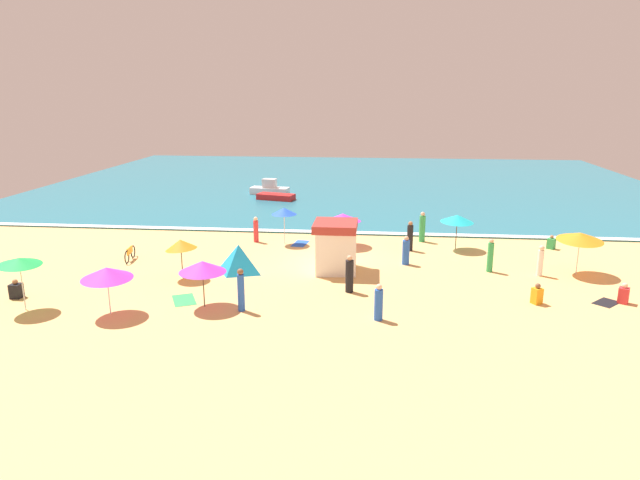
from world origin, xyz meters
TOP-DOWN VIEW (x-y plane):
  - ground_plane at (0.00, 0.00)m, footprint 60.00×60.00m
  - ocean_water at (0.00, 28.00)m, footprint 60.00×44.00m
  - wave_breaker_foam at (0.00, 6.30)m, footprint 57.00×0.70m
  - lifeguard_cabana at (0.52, -1.75)m, footprint 2.26×2.43m
  - beach_umbrella_0 at (-3.02, 3.36)m, footprint 1.88×1.88m
  - beach_umbrella_1 at (-12.39, -8.62)m, footprint 2.46×2.45m
  - beach_umbrella_2 at (-8.50, -8.73)m, footprint 2.75×2.76m
  - beach_umbrella_3 at (12.96, -1.04)m, footprint 2.37×2.39m
  - beach_umbrella_4 at (-7.06, -3.77)m, footprint 1.79×1.75m
  - beach_umbrella_5 at (0.58, 3.30)m, footprint 2.69×2.70m
  - beach_umbrella_6 at (-4.81, -7.44)m, footprint 2.90×2.90m
  - beach_umbrella_7 at (7.36, 3.16)m, footprint 2.61×2.62m
  - beach_tent at (-4.45, -2.49)m, footprint 2.39×2.22m
  - parked_bicycle at (-11.05, -0.99)m, footprint 0.28×1.81m
  - beachgoer_0 at (13.08, 3.85)m, footprint 0.58×0.58m
  - beachgoer_1 at (4.61, 2.58)m, footprint 0.50×0.50m
  - beachgoer_2 at (-3.06, -7.77)m, footprint 0.31×0.31m
  - beachgoer_3 at (1.43, -4.94)m, footprint 0.50×0.50m
  - beachgoer_4 at (-13.67, -7.27)m, footprint 0.47×0.47m
  - beachgoer_5 at (8.57, -1.09)m, footprint 0.44×0.44m
  - beachgoer_6 at (13.65, -5.13)m, footprint 0.57×0.57m
  - beachgoer_7 at (2.79, -8.19)m, footprint 0.49×0.49m
  - beachgoer_8 at (5.48, 4.77)m, footprint 0.47×0.47m
  - beachgoer_9 at (10.99, -1.52)m, footprint 0.39×0.39m
  - beachgoer_10 at (-4.86, 3.60)m, footprint 0.44×0.44m
  - beachgoer_11 at (9.79, -5.60)m, footprint 0.52×0.52m
  - beachgoer_12 at (4.25, -0.23)m, footprint 0.55×0.55m
  - beach_towel_0 at (12.95, -5.19)m, footprint 1.43×1.43m
  - beach_towel_1 at (-5.96, -6.78)m, footprint 1.54×1.83m
  - beach_towel_2 at (-2.05, 3.47)m, footprint 1.04×1.69m
  - small_boat_0 at (-6.09, 17.41)m, footprint 3.40×2.08m
  - small_boat_1 at (-7.14, 20.05)m, footprint 3.57×1.67m

SIDE VIEW (x-z plane):
  - ground_plane at x=0.00m, z-range 0.00..0.00m
  - beach_towel_0 at x=12.95m, z-range 0.00..0.01m
  - beach_towel_1 at x=-5.96m, z-range 0.00..0.01m
  - beach_towel_2 at x=-2.05m, z-range 0.00..0.01m
  - ocean_water at x=0.00m, z-range 0.00..0.10m
  - wave_breaker_foam at x=0.00m, z-range 0.10..0.11m
  - small_boat_0 at x=-6.09m, z-range 0.10..0.59m
  - beachgoer_0 at x=13.08m, z-range -0.07..0.78m
  - beachgoer_4 at x=-13.67m, z-range -0.08..0.82m
  - parked_bicycle at x=-11.05m, z-range 0.00..0.76m
  - beachgoer_6 at x=13.65m, z-range -0.07..0.88m
  - beachgoer_11 at x=9.79m, z-range -0.06..0.89m
  - small_boat_1 at x=-7.14m, z-range -0.14..1.24m
  - beachgoer_7 at x=2.79m, z-range -0.05..1.52m
  - beachgoer_12 at x=4.25m, z-range -0.06..1.53m
  - beach_tent at x=-4.45m, z-range 0.00..1.49m
  - beachgoer_10 at x=-4.86m, z-range -0.03..1.58m
  - beachgoer_9 at x=10.99m, z-range -0.01..1.60m
  - beachgoer_1 at x=4.61m, z-range -0.05..1.73m
  - beachgoer_5 at x=8.57m, z-range -0.05..1.73m
  - beachgoer_3 at x=1.43m, z-range -0.06..1.75m
  - beachgoer_8 at x=5.48m, z-range -0.06..1.84m
  - beachgoer_2 at x=-3.06m, z-range -0.02..1.88m
  - lifeguard_cabana at x=0.52m, z-range 0.03..2.66m
  - beach_umbrella_4 at x=-7.06m, z-range 0.72..2.81m
  - beach_umbrella_5 at x=0.58m, z-range 0.75..2.79m
  - beach_umbrella_6 at x=-4.81m, z-range 0.78..2.88m
  - beach_umbrella_2 at x=-8.50m, z-range 0.77..2.90m
  - beach_umbrella_7 at x=7.36m, z-range 0.81..2.96m
  - beach_umbrella_3 at x=12.96m, z-range 0.85..3.15m
  - beach_umbrella_0 at x=-3.02m, z-range 0.92..3.20m
  - beach_umbrella_1 at x=-12.39m, z-range 0.98..3.39m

